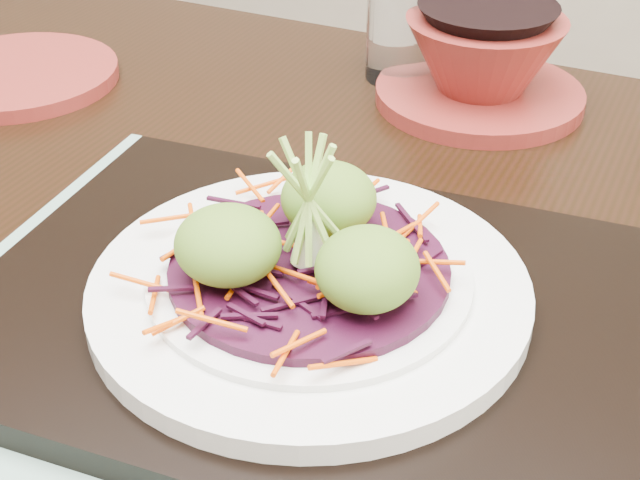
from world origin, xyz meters
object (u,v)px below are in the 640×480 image
(terracotta_side_plate, at_px, (17,75))
(water_glass, at_px, (403,27))
(terracotta_bowl_set, at_px, (482,66))
(serving_tray, at_px, (310,311))
(white_plate, at_px, (309,287))
(dining_table, at_px, (335,444))

(terracotta_side_plate, distance_m, water_glass, 0.33)
(terracotta_side_plate, xyz_separation_m, terracotta_bowl_set, (0.39, 0.07, 0.03))
(serving_tray, distance_m, water_glass, 0.35)
(white_plate, relative_size, terracotta_bowl_set, 1.02)
(dining_table, bearing_deg, terracotta_side_plate, 155.41)
(terracotta_side_plate, xyz_separation_m, water_glass, (0.32, 0.10, 0.04))
(white_plate, relative_size, terracotta_side_plate, 1.38)
(terracotta_bowl_set, bearing_deg, dining_table, -96.73)
(water_glass, height_order, terracotta_bowl_set, water_glass)
(terracotta_side_plate, bearing_deg, serving_tray, -35.95)
(terracotta_bowl_set, bearing_deg, serving_tray, -98.51)
(dining_table, xyz_separation_m, water_glass, (-0.04, 0.34, 0.15))
(dining_table, bearing_deg, water_glass, 105.12)
(dining_table, distance_m, white_plate, 0.13)
(terracotta_side_plate, height_order, water_glass, water_glass)
(water_glass, distance_m, terracotta_bowl_set, 0.08)
(terracotta_side_plate, relative_size, terracotta_bowl_set, 0.74)
(serving_tray, relative_size, water_glass, 4.07)
(dining_table, xyz_separation_m, terracotta_side_plate, (-0.35, 0.23, 0.11))
(dining_table, relative_size, white_plate, 5.72)
(terracotta_side_plate, bearing_deg, dining_table, -33.54)
(white_plate, height_order, terracotta_side_plate, white_plate)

